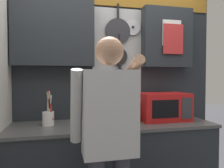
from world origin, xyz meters
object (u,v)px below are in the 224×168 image
(utensil_crock, at_px, (48,117))
(person, at_px, (109,131))
(knife_block, at_px, (131,113))
(microwave, at_px, (163,106))

(utensil_crock, height_order, person, person)
(utensil_crock, relative_size, person, 0.21)
(knife_block, distance_m, utensil_crock, 0.85)
(knife_block, distance_m, person, 0.79)
(knife_block, bearing_deg, microwave, -0.06)
(microwave, relative_size, knife_block, 2.03)
(knife_block, height_order, utensil_crock, utensil_crock)
(person, bearing_deg, microwave, 42.18)
(microwave, distance_m, utensil_crock, 1.21)
(microwave, xyz_separation_m, knife_block, (-0.37, 0.00, -0.06))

